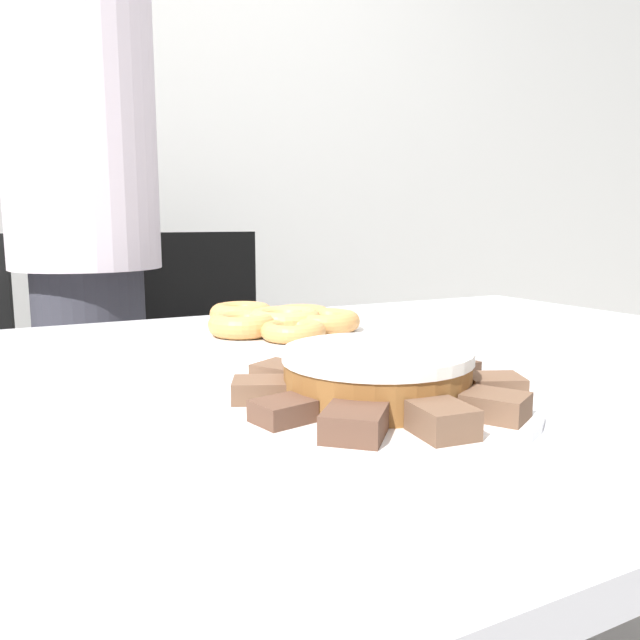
% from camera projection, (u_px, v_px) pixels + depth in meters
% --- Properties ---
extents(wall_back, '(8.00, 0.05, 2.60)m').
position_uv_depth(wall_back, '(94.00, 116.00, 2.15)').
color(wall_back, silver).
rests_on(wall_back, ground_plane).
extents(table, '(1.67, 1.04, 0.74)m').
position_uv_depth(table, '(295.00, 424.00, 0.83)').
color(table, silver).
rests_on(table, ground_plane).
extents(person_standing, '(0.34, 0.34, 1.66)m').
position_uv_depth(person_standing, '(86.00, 246.00, 1.44)').
color(person_standing, '#383842').
rests_on(person_standing, ground_plane).
extents(office_chair_right, '(0.54, 0.54, 0.91)m').
position_uv_depth(office_chair_right, '(229.00, 397.00, 1.81)').
color(office_chair_right, black).
rests_on(office_chair_right, ground_plane).
extents(plate_cake, '(0.33, 0.33, 0.01)m').
position_uv_depth(plate_cake, '(378.00, 403.00, 0.64)').
color(plate_cake, white).
rests_on(plate_cake, table).
extents(plate_donuts, '(0.38, 0.38, 0.01)m').
position_uv_depth(plate_donuts, '(284.00, 334.00, 1.05)').
color(plate_donuts, white).
rests_on(plate_donuts, table).
extents(frosted_cake, '(0.19, 0.19, 0.05)m').
position_uv_depth(frosted_cake, '(379.00, 373.00, 0.64)').
color(frosted_cake, brown).
rests_on(frosted_cake, plate_cake).
extents(lamington_0, '(0.06, 0.05, 0.02)m').
position_uv_depth(lamington_0, '(454.00, 371.00, 0.71)').
color(lamington_0, '#513828').
rests_on(lamington_0, plate_cake).
extents(lamington_1, '(0.07, 0.07, 0.03)m').
position_uv_depth(lamington_1, '(395.00, 361.00, 0.75)').
color(lamington_1, brown).
rests_on(lamington_1, plate_cake).
extents(lamington_2, '(0.06, 0.06, 0.03)m').
position_uv_depth(lamington_2, '(334.00, 362.00, 0.75)').
color(lamington_2, '#513828').
rests_on(lamington_2, plate_cake).
extents(lamington_3, '(0.07, 0.08, 0.02)m').
position_uv_depth(lamington_3, '(283.00, 373.00, 0.70)').
color(lamington_3, brown).
rests_on(lamington_3, plate_cake).
extents(lamington_4, '(0.07, 0.07, 0.02)m').
position_uv_depth(lamington_4, '(260.00, 390.00, 0.63)').
color(lamington_4, brown).
rests_on(lamington_4, plate_cake).
extents(lamington_5, '(0.06, 0.05, 0.02)m').
position_uv_depth(lamington_5, '(283.00, 411.00, 0.56)').
color(lamington_5, brown).
rests_on(lamington_5, plate_cake).
extents(lamington_6, '(0.08, 0.08, 0.02)m').
position_uv_depth(lamington_6, '(355.00, 423.00, 0.52)').
color(lamington_6, brown).
rests_on(lamington_6, plate_cake).
extents(lamington_7, '(0.05, 0.06, 0.03)m').
position_uv_depth(lamington_7, '(443.00, 420.00, 0.53)').
color(lamington_7, brown).
rests_on(lamington_7, plate_cake).
extents(lamington_8, '(0.07, 0.07, 0.02)m').
position_uv_depth(lamington_8, '(496.00, 406.00, 0.57)').
color(lamington_8, brown).
rests_on(lamington_8, plate_cake).
extents(lamington_9, '(0.07, 0.07, 0.02)m').
position_uv_depth(lamington_9, '(495.00, 386.00, 0.65)').
color(lamington_9, brown).
rests_on(lamington_9, plate_cake).
extents(donut_0, '(0.13, 0.13, 0.04)m').
position_uv_depth(donut_0, '(284.00, 320.00, 1.04)').
color(donut_0, tan).
rests_on(donut_0, plate_donuts).
extents(donut_1, '(0.10, 0.10, 0.03)m').
position_uv_depth(donut_1, '(293.00, 331.00, 0.96)').
color(donut_1, '#D18E4C').
rests_on(donut_1, plate_donuts).
extents(donut_2, '(0.12, 0.12, 0.03)m').
position_uv_depth(donut_2, '(324.00, 321.00, 1.04)').
color(donut_2, '#D18E4C').
rests_on(donut_2, plate_donuts).
extents(donut_3, '(0.11, 0.11, 0.03)m').
position_uv_depth(donut_3, '(301.00, 314.00, 1.13)').
color(donut_3, '#D18E4C').
rests_on(donut_3, plate_donuts).
extents(donut_4, '(0.11, 0.11, 0.04)m').
position_uv_depth(donut_4, '(241.00, 314.00, 1.12)').
color(donut_4, '#D18E4C').
rests_on(donut_4, plate_donuts).
extents(donut_5, '(0.11, 0.11, 0.04)m').
position_uv_depth(donut_5, '(243.00, 325.00, 1.00)').
color(donut_5, '#D18E4C').
rests_on(donut_5, plate_donuts).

